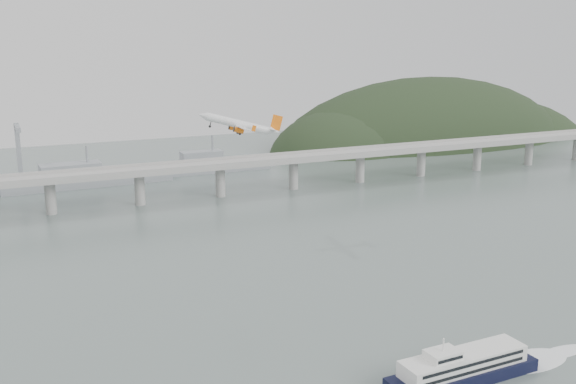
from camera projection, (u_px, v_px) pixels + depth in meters
name	position (u px, v px, depth m)	size (l,w,h in m)	color
ground	(354.00, 326.00, 233.54)	(900.00, 900.00, 0.00)	slate
bridge	(187.00, 172.00, 406.10)	(800.00, 22.00, 23.90)	#989895
headland	(438.00, 160.00, 646.91)	(365.00, 155.00, 156.00)	black
ferry	(463.00, 368.00, 196.01)	(79.41, 14.72, 14.98)	black
airliner	(241.00, 125.00, 310.57)	(40.20, 36.60, 13.52)	white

